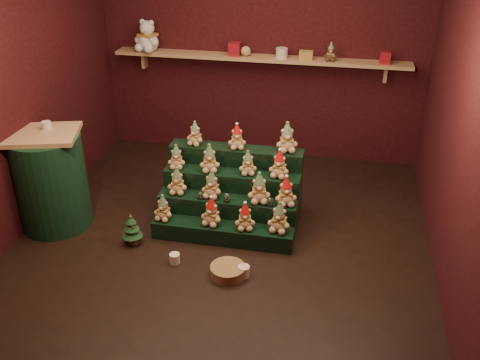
% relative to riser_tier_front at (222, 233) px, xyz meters
% --- Properties ---
extents(ground, '(4.00, 4.00, 0.00)m').
position_rel_riser_tier_front_xyz_m(ground, '(-0.00, 0.15, -0.09)').
color(ground, black).
rests_on(ground, ground).
extents(back_wall, '(4.00, 0.10, 2.80)m').
position_rel_riser_tier_front_xyz_m(back_wall, '(-0.00, 2.20, 1.31)').
color(back_wall, black).
rests_on(back_wall, ground).
extents(front_wall, '(4.00, 0.10, 2.80)m').
position_rel_riser_tier_front_xyz_m(front_wall, '(-0.00, -1.90, 1.31)').
color(front_wall, black).
rests_on(front_wall, ground).
extents(left_wall, '(0.10, 4.00, 2.80)m').
position_rel_riser_tier_front_xyz_m(left_wall, '(-2.05, 0.15, 1.31)').
color(left_wall, black).
rests_on(left_wall, ground).
extents(right_wall, '(0.10, 4.00, 2.80)m').
position_rel_riser_tier_front_xyz_m(right_wall, '(2.05, 0.15, 1.31)').
color(right_wall, black).
rests_on(right_wall, ground).
extents(back_shelf, '(3.60, 0.26, 0.24)m').
position_rel_riser_tier_front_xyz_m(back_shelf, '(-0.00, 2.03, 1.20)').
color(back_shelf, '#A87E54').
rests_on(back_shelf, ground).
extents(riser_tier_front, '(1.40, 0.22, 0.18)m').
position_rel_riser_tier_front_xyz_m(riser_tier_front, '(0.00, 0.00, 0.00)').
color(riser_tier_front, black).
rests_on(riser_tier_front, ground).
extents(riser_tier_midfront, '(1.40, 0.22, 0.36)m').
position_rel_riser_tier_front_xyz_m(riser_tier_midfront, '(0.00, 0.22, 0.09)').
color(riser_tier_midfront, black).
rests_on(riser_tier_midfront, ground).
extents(riser_tier_midback, '(1.40, 0.22, 0.54)m').
position_rel_riser_tier_front_xyz_m(riser_tier_midback, '(0.00, 0.44, 0.18)').
color(riser_tier_midback, black).
rests_on(riser_tier_midback, ground).
extents(riser_tier_back, '(1.40, 0.22, 0.72)m').
position_rel_riser_tier_front_xyz_m(riser_tier_back, '(0.00, 0.66, 0.27)').
color(riser_tier_back, black).
rests_on(riser_tier_back, ground).
extents(teddy_0, '(0.21, 0.19, 0.26)m').
position_rel_riser_tier_front_xyz_m(teddy_0, '(-0.60, -0.00, 0.22)').
color(teddy_0, tan).
rests_on(teddy_0, riser_tier_front).
extents(teddy_1, '(0.24, 0.23, 0.29)m').
position_rel_riser_tier_front_xyz_m(teddy_1, '(-0.11, 0.00, 0.24)').
color(teddy_1, tan).
rests_on(teddy_1, riser_tier_front).
extents(teddy_2, '(0.23, 0.21, 0.27)m').
position_rel_riser_tier_front_xyz_m(teddy_2, '(0.23, -0.01, 0.23)').
color(teddy_2, tan).
rests_on(teddy_2, riser_tier_front).
extents(teddy_3, '(0.25, 0.23, 0.31)m').
position_rel_riser_tier_front_xyz_m(teddy_3, '(0.55, 0.02, 0.24)').
color(teddy_3, tan).
rests_on(teddy_3, riser_tier_front).
extents(teddy_4, '(0.21, 0.19, 0.28)m').
position_rel_riser_tier_front_xyz_m(teddy_4, '(-0.52, 0.23, 0.41)').
color(teddy_4, tan).
rests_on(teddy_4, riser_tier_midfront).
extents(teddy_5, '(0.22, 0.20, 0.28)m').
position_rel_riser_tier_front_xyz_m(teddy_5, '(-0.15, 0.22, 0.41)').
color(teddy_5, tan).
rests_on(teddy_5, riser_tier_midfront).
extents(teddy_6, '(0.26, 0.24, 0.31)m').
position_rel_riser_tier_front_xyz_m(teddy_6, '(0.32, 0.22, 0.43)').
color(teddy_6, tan).
rests_on(teddy_6, riser_tier_midfront).
extents(teddy_7, '(0.26, 0.25, 0.30)m').
position_rel_riser_tier_front_xyz_m(teddy_7, '(0.58, 0.22, 0.42)').
color(teddy_7, tan).
rests_on(teddy_7, riser_tier_midfront).
extents(teddy_8, '(0.20, 0.19, 0.25)m').
position_rel_riser_tier_front_xyz_m(teddy_8, '(-0.58, 0.44, 0.57)').
color(teddy_8, tan).
rests_on(teddy_8, riser_tier_midback).
extents(teddy_9, '(0.24, 0.23, 0.29)m').
position_rel_riser_tier_front_xyz_m(teddy_9, '(-0.23, 0.43, 0.59)').
color(teddy_9, tan).
rests_on(teddy_9, riser_tier_midback).
extents(teddy_10, '(0.21, 0.20, 0.25)m').
position_rel_riser_tier_front_xyz_m(teddy_10, '(0.17, 0.44, 0.57)').
color(teddy_10, tan).
rests_on(teddy_10, riser_tier_midback).
extents(teddy_11, '(0.23, 0.21, 0.28)m').
position_rel_riser_tier_front_xyz_m(teddy_11, '(0.48, 0.45, 0.59)').
color(teddy_11, tan).
rests_on(teddy_11, riser_tier_midback).
extents(teddy_12, '(0.21, 0.20, 0.25)m').
position_rel_riser_tier_front_xyz_m(teddy_12, '(-0.43, 0.65, 0.76)').
color(teddy_12, tan).
rests_on(teddy_12, riser_tier_back).
extents(teddy_13, '(0.22, 0.21, 0.26)m').
position_rel_riser_tier_front_xyz_m(teddy_13, '(0.01, 0.65, 0.76)').
color(teddy_13, tan).
rests_on(teddy_13, riser_tier_back).
extents(teddy_14, '(0.27, 0.25, 0.31)m').
position_rel_riser_tier_front_xyz_m(teddy_14, '(0.52, 0.68, 0.78)').
color(teddy_14, tan).
rests_on(teddy_14, riser_tier_back).
extents(snow_globe_a, '(0.06, 0.06, 0.08)m').
position_rel_riser_tier_front_xyz_m(snow_globe_a, '(-0.26, 0.16, 0.31)').
color(snow_globe_a, black).
rests_on(snow_globe_a, riser_tier_midfront).
extents(snow_globe_b, '(0.07, 0.07, 0.09)m').
position_rel_riser_tier_front_xyz_m(snow_globe_b, '(0.01, 0.16, 0.32)').
color(snow_globe_b, black).
rests_on(snow_globe_b, riser_tier_midfront).
extents(snow_globe_c, '(0.07, 0.07, 0.09)m').
position_rel_riser_tier_front_xyz_m(snow_globe_c, '(0.44, 0.16, 0.32)').
color(snow_globe_c, black).
rests_on(snow_globe_c, riser_tier_midfront).
extents(side_table, '(0.79, 0.72, 1.02)m').
position_rel_riser_tier_front_xyz_m(side_table, '(-1.76, -0.02, 0.42)').
color(side_table, '#A87E54').
rests_on(side_table, ground).
extents(table_ornament, '(0.09, 0.09, 0.07)m').
position_rel_riser_tier_front_xyz_m(table_ornament, '(-1.76, 0.08, 0.97)').
color(table_ornament, beige).
rests_on(table_ornament, side_table).
extents(mini_christmas_tree, '(0.20, 0.20, 0.34)m').
position_rel_riser_tier_front_xyz_m(mini_christmas_tree, '(-0.85, -0.22, 0.07)').
color(mini_christmas_tree, '#4C311B').
rests_on(mini_christmas_tree, ground).
extents(mug_left, '(0.10, 0.10, 0.10)m').
position_rel_riser_tier_front_xyz_m(mug_left, '(-0.35, -0.44, -0.04)').
color(mug_left, beige).
rests_on(mug_left, ground).
extents(mug_right, '(0.11, 0.11, 0.11)m').
position_rel_riser_tier_front_xyz_m(mug_right, '(0.31, -0.51, -0.04)').
color(mug_right, beige).
rests_on(mug_right, ground).
extents(wicker_basket, '(0.38, 0.38, 0.10)m').
position_rel_riser_tier_front_xyz_m(wicker_basket, '(0.17, -0.53, -0.04)').
color(wicker_basket, olive).
rests_on(wicker_basket, ground).
extents(white_bear, '(0.42, 0.40, 0.48)m').
position_rel_riser_tier_front_xyz_m(white_bear, '(-1.39, 1.99, 1.47)').
color(white_bear, silver).
rests_on(white_bear, back_shelf).
extents(brown_bear, '(0.15, 0.14, 0.21)m').
position_rel_riser_tier_front_xyz_m(brown_bear, '(0.85, 1.99, 1.33)').
color(brown_bear, '#452817').
rests_on(brown_bear, back_shelf).
extents(gift_tin_red_a, '(0.14, 0.14, 0.16)m').
position_rel_riser_tier_front_xyz_m(gift_tin_red_a, '(-0.30, 2.00, 1.31)').
color(gift_tin_red_a, maroon).
rests_on(gift_tin_red_a, back_shelf).
extents(gift_tin_cream, '(0.14, 0.14, 0.12)m').
position_rel_riser_tier_front_xyz_m(gift_tin_cream, '(0.27, 2.00, 1.29)').
color(gift_tin_cream, beige).
rests_on(gift_tin_cream, back_shelf).
extents(gift_tin_red_b, '(0.12, 0.12, 0.14)m').
position_rel_riser_tier_front_xyz_m(gift_tin_red_b, '(1.47, 2.00, 1.30)').
color(gift_tin_red_b, maroon).
rests_on(gift_tin_red_b, back_shelf).
extents(shelf_plush_ball, '(0.12, 0.12, 0.12)m').
position_rel_riser_tier_front_xyz_m(shelf_plush_ball, '(-0.16, 2.00, 1.29)').
color(shelf_plush_ball, tan).
rests_on(shelf_plush_ball, back_shelf).
extents(scarf_gift_box, '(0.16, 0.10, 0.10)m').
position_rel_riser_tier_front_xyz_m(scarf_gift_box, '(0.56, 2.00, 1.28)').
color(scarf_gift_box, orange).
rests_on(scarf_gift_box, back_shelf).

